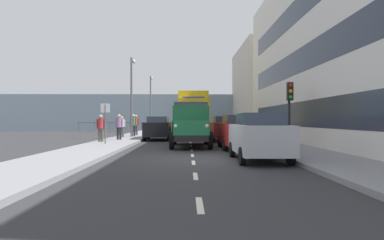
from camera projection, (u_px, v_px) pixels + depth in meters
ground_plane at (190, 142)px, 21.22m from camera, size 80.00×80.00×0.00m
sidewalk_left at (262, 141)px, 21.29m from camera, size 2.76×40.93×0.15m
sidewalk_right at (119, 141)px, 21.15m from camera, size 2.76×40.93×0.15m
road_centreline_markings at (191, 143)px, 20.84m from camera, size 0.12×37.11×0.01m
building_terrace at (370, 41)px, 16.91m from camera, size 6.64×27.54×11.27m
building_far_block at (267, 90)px, 38.82m from camera, size 6.63×12.71×10.14m
sea_horizon at (189, 113)px, 44.68m from camera, size 80.00×0.80×5.00m
seawall_railing at (189, 124)px, 41.09m from camera, size 28.08×0.08×1.20m
truck_vintage_green at (191, 125)px, 17.56m from camera, size 2.17×5.64×2.43m
lorry_cargo_yellow at (193, 113)px, 28.12m from camera, size 2.58×8.20×3.87m
car_silver_kerbside_near at (259, 136)px, 11.67m from camera, size 1.77×3.82×1.72m
car_red_kerbside_1 at (238, 131)px, 16.42m from camera, size 1.78×3.98×1.72m
car_maroon_kerbside_2 at (224, 128)px, 22.38m from camera, size 1.88×4.21×1.72m
car_black_oppositeside_0 at (158, 128)px, 23.79m from camera, size 1.84×4.34×1.72m
pedestrian_by_lamp at (101, 126)px, 19.66m from camera, size 0.53×0.34×1.65m
pedestrian_couple_b at (119, 125)px, 21.76m from camera, size 0.53×0.34×1.71m
pedestrian_in_dark_coat at (122, 125)px, 24.83m from camera, size 0.53×0.34×1.62m
pedestrian_couple_a at (133, 123)px, 26.33m from camera, size 0.53×0.34×1.79m
pedestrian_with_bag at (136, 123)px, 28.23m from camera, size 0.53×0.34×1.77m
traffic_light_near at (290, 100)px, 16.06m from camera, size 0.28×0.41×3.20m
lamp_post_promenade at (132, 89)px, 25.66m from camera, size 0.32×1.14×6.27m
lamp_post_far at (151, 98)px, 38.62m from camera, size 0.32×1.14×6.59m
street_sign at (105, 116)px, 18.13m from camera, size 0.50×0.07×2.25m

